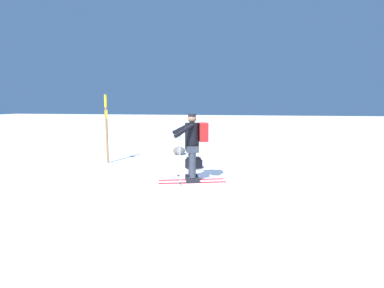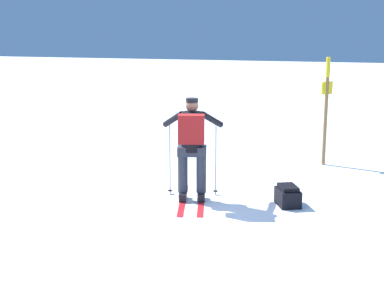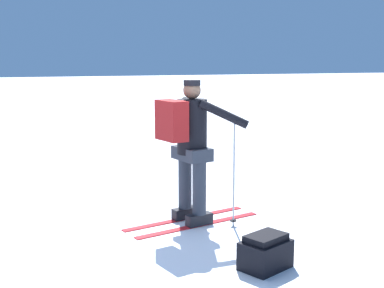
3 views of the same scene
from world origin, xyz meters
TOP-DOWN VIEW (x-y plane):
  - ground_plane at (0.00, 0.00)m, footprint 80.00×80.00m
  - skier at (0.49, -0.31)m, footprint 0.98×1.61m
  - dropped_backpack at (-0.94, -0.57)m, footprint 0.46×0.52m

SIDE VIEW (x-z plane):
  - ground_plane at x=0.00m, z-range 0.00..0.00m
  - dropped_backpack at x=-0.94m, z-range -0.01..0.30m
  - skier at x=0.49m, z-range 0.13..1.71m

